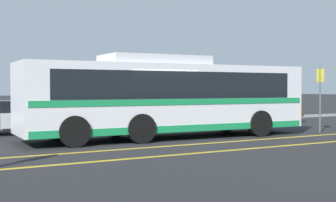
{
  "coord_description": "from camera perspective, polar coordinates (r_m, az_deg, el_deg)",
  "views": [
    {
      "loc": [
        -8.01,
        -14.96,
        1.85
      ],
      "look_at": [
        0.76,
        0.11,
        1.38
      ],
      "focal_mm": 50.0,
      "sensor_mm": 36.0,
      "label": 1
    }
  ],
  "objects": [
    {
      "name": "parked_car_2",
      "position": [
        22.17,
        -1.53,
        -1.29
      ],
      "size": [
        4.81,
        1.96,
        1.48
      ],
      "rotation": [
        0.0,
        0.0,
        1.52
      ],
      "color": "#4C3823",
      "rests_on": "ground_plane"
    },
    {
      "name": "lane_strip_1",
      "position": [
        14.24,
        8.19,
        -5.92
      ],
      "size": [
        30.9,
        0.2,
        0.01
      ],
      "primitive_type": "cube",
      "rotation": [
        0.0,
        0.0,
        1.57
      ],
      "color": "gold",
      "rests_on": "ground_plane"
    },
    {
      "name": "lane_strip_0",
      "position": [
        15.68,
        4.06,
        -5.22
      ],
      "size": [
        30.9,
        0.2,
        0.01
      ],
      "primitive_type": "cube",
      "rotation": [
        0.0,
        0.0,
        1.57
      ],
      "color": "gold",
      "rests_on": "ground_plane"
    },
    {
      "name": "parked_car_3",
      "position": [
        25.81,
        11.24,
        -1.04
      ],
      "size": [
        4.48,
        2.14,
        1.39
      ],
      "rotation": [
        0.0,
        0.0,
        -1.62
      ],
      "color": "#4C3823",
      "rests_on": "ground_plane"
    },
    {
      "name": "parked_car_1",
      "position": [
        19.88,
        -19.34,
        -1.87
      ],
      "size": [
        4.21,
        2.09,
        1.36
      ],
      "rotation": [
        0.0,
        0.0,
        -1.62
      ],
      "color": "silver",
      "rests_on": "ground_plane"
    },
    {
      "name": "bus_stop_sign",
      "position": [
        20.52,
        18.06,
        1.07
      ],
      "size": [
        0.07,
        0.4,
        2.72
      ],
      "rotation": [
        0.0,
        0.0,
        -1.62
      ],
      "color": "#59595E",
      "rests_on": "ground_plane"
    },
    {
      "name": "transit_bus",
      "position": [
        17.43,
        -0.05,
        0.6
      ],
      "size": [
        11.31,
        3.01,
        3.05
      ],
      "rotation": [
        0.0,
        0.0,
        -1.62
      ],
      "color": "silver",
      "rests_on": "ground_plane"
    },
    {
      "name": "curb_strip",
      "position": [
        23.16,
        -7.86,
        -2.86
      ],
      "size": [
        38.9,
        0.36,
        0.15
      ],
      "primitive_type": "cube",
      "color": "#99999E",
      "rests_on": "ground_plane"
    },
    {
      "name": "ground_plane",
      "position": [
        17.07,
        -2.03,
        -4.67
      ],
      "size": [
        220.0,
        220.0,
        0.0
      ],
      "primitive_type": "plane",
      "color": "#262628"
    }
  ]
}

